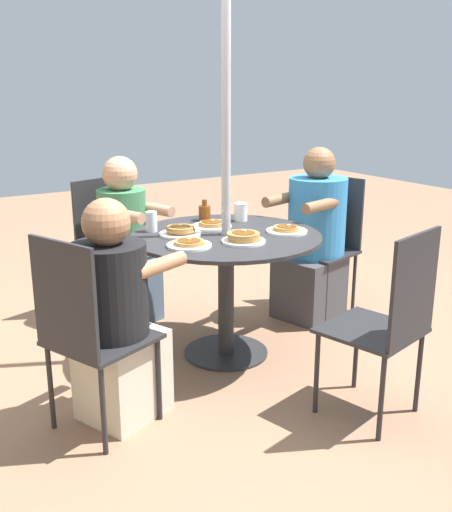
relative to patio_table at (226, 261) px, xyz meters
name	(u,v)px	position (x,y,z in m)	size (l,w,h in m)	color
ground_plane	(226,353)	(0.00, 0.00, -0.58)	(12.00, 12.00, 0.00)	#8C664C
patio_table	(226,261)	(0.00, 0.00, 0.00)	(1.08, 1.08, 0.73)	#28282B
umbrella_pole	(226,153)	(0.00, 0.00, 0.61)	(0.05, 0.05, 2.38)	#ADADB2
patio_chair_north	(109,241)	(0.99, 0.32, -0.05)	(0.52, 0.52, 0.94)	#232326
diner_north	(126,246)	(0.82, 0.26, -0.06)	(0.53, 0.44, 1.10)	slate
patio_chair_east	(86,327)	(-0.38, 0.97, -0.05)	(0.53, 0.53, 0.94)	#232326
diner_east	(116,322)	(-0.32, 0.80, -0.09)	(0.49, 0.56, 1.07)	beige
patio_chair_south	(390,317)	(-1.01, -0.25, -0.05)	(0.50, 0.50, 0.94)	#232326
patio_chair_west	(328,237)	(0.26, -1.01, -0.05)	(0.50, 0.50, 0.94)	#232326
diner_west	(313,242)	(0.21, -0.84, -0.06)	(0.49, 0.59, 1.16)	#3D3D42
pancake_plate_a	(212,225)	(0.18, -0.02, 0.17)	(0.24, 0.24, 0.05)	white
pancake_plate_b	(180,231)	(0.12, 0.23, 0.18)	(0.24, 0.24, 0.06)	white
pancake_plate_c	(286,230)	(-0.15, -0.32, 0.17)	(0.24, 0.24, 0.05)	white
pancake_plate_d	(244,238)	(-0.20, 0.02, 0.18)	(0.24, 0.24, 0.07)	white
pancake_plate_e	(189,244)	(-0.12, 0.30, 0.17)	(0.24, 0.24, 0.04)	white
syrup_bottle	(205,212)	(0.37, -0.08, 0.21)	(0.09, 0.07, 0.13)	brown
coffee_cup	(241,212)	(0.25, -0.26, 0.21)	(0.08, 0.08, 0.11)	white
drinking_glass_a	(151,222)	(0.29, 0.32, 0.21)	(0.07, 0.07, 0.12)	silver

